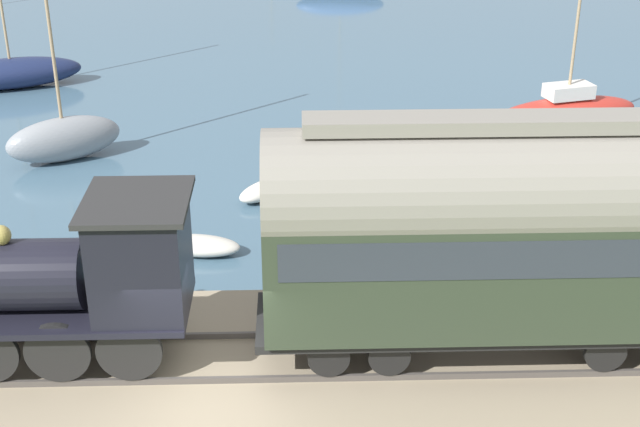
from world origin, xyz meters
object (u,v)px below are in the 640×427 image
rowboat_off_pier (266,190)px  rowboat_far_out (197,246)px  passenger_coach (499,227)px  sailboat_navy (11,73)px  sailboat_red (566,110)px  steam_locomotive (76,272)px  sailboat_gray (64,138)px

rowboat_off_pier → rowboat_far_out: bearing=106.9°
rowboat_far_out → passenger_coach: bearing=-121.3°
sailboat_navy → sailboat_red: 20.17m
steam_locomotive → sailboat_navy: size_ratio=0.68×
steam_locomotive → sailboat_red: 18.83m
rowboat_far_out → sailboat_gray: bearing=45.3°
sailboat_navy → passenger_coach: bearing=-162.6°
sailboat_red → rowboat_far_out: (-8.56, 11.31, -0.41)m
steam_locomotive → rowboat_far_out: (5.09, -1.54, -2.11)m
steam_locomotive → sailboat_red: size_ratio=0.57×
passenger_coach → rowboat_off_pier: passenger_coach is taller
sailboat_gray → sailboat_navy: size_ratio=1.02×
passenger_coach → rowboat_far_out: (5.09, 5.94, -2.89)m
sailboat_gray → sailboat_red: bearing=-110.6°
steam_locomotive → rowboat_off_pier: bearing=-20.3°
sailboat_navy → rowboat_off_pier: 14.26m
sailboat_gray → rowboat_off_pier: bearing=-144.8°
steam_locomotive → sailboat_red: sailboat_red is taller
sailboat_gray → rowboat_far_out: sailboat_gray is taller
steam_locomotive → sailboat_navy: 20.00m
sailboat_navy → rowboat_far_out: sailboat_navy is taller
passenger_coach → sailboat_red: size_ratio=0.96×
sailboat_navy → sailboat_gray: bearing=-173.4°
rowboat_far_out → steam_locomotive: bearing=172.5°
passenger_coach → rowboat_off_pier: 9.90m
passenger_coach → rowboat_off_pier: size_ratio=4.48×
sailboat_gray → sailboat_red: (2.31, -15.85, -0.08)m
sailboat_gray → sailboat_red: sailboat_red is taller
sailboat_red → rowboat_far_out: 14.19m
sailboat_navy → rowboat_far_out: bearing=-168.6°
sailboat_red → rowboat_off_pier: (-5.27, 9.75, -0.41)m
sailboat_red → passenger_coach: bearing=143.7°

